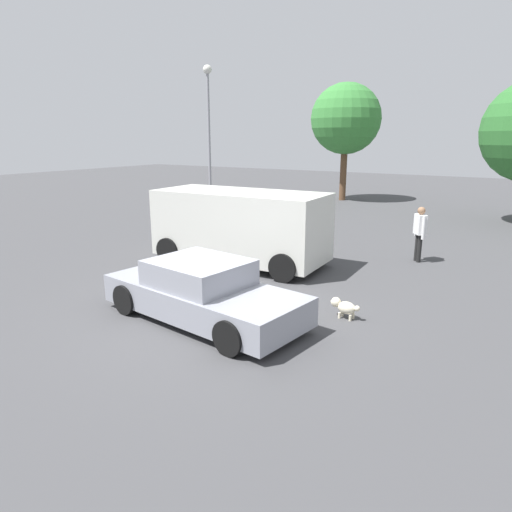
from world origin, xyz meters
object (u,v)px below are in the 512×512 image
(dog, at_px, (344,307))
(van_white, at_px, (241,225))
(light_post_far, at_px, (208,114))
(sedan_foreground, at_px, (202,293))
(pedestrian, at_px, (420,229))

(dog, distance_m, van_white, 4.87)
(van_white, relative_size, light_post_far, 0.71)
(sedan_foreground, relative_size, van_white, 0.90)
(van_white, bearing_deg, dog, -32.29)
(dog, height_order, van_white, van_white)
(sedan_foreground, height_order, pedestrian, pedestrian)
(dog, height_order, light_post_far, light_post_far)
(pedestrian, xyz_separation_m, light_post_far, (-12.01, 5.46, 3.76))
(sedan_foreground, distance_m, van_white, 4.37)
(pedestrian, bearing_deg, van_white, -2.29)
(dog, distance_m, pedestrian, 5.42)
(pedestrian, bearing_deg, light_post_far, -61.30)
(van_white, bearing_deg, sedan_foreground, -68.96)
(sedan_foreground, xyz_separation_m, dog, (2.42, 1.60, -0.33))
(van_white, distance_m, pedestrian, 5.29)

